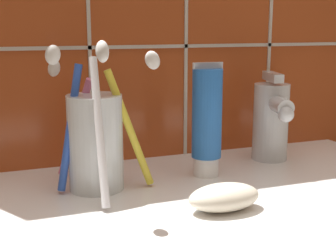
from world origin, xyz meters
TOP-DOWN VIEW (x-y plane):
  - sink_counter at (0.00, 0.00)cm, footprint 56.42×36.20cm
  - tile_wall_backsplash at (0.01, 18.34)cm, footprint 66.42×1.72cm
  - toothbrush_cup at (-14.49, 6.90)cm, footprint 13.43×17.11cm
  - toothpaste_tube at (-0.14, 6.99)cm, footprint 4.03×3.84cm
  - sink_faucet at (11.83, 10.25)cm, footprint 5.44×10.40cm
  - soap_bar at (-3.26, -4.47)cm, footprint 8.00×4.44cm

SIDE VIEW (x-z plane):
  - sink_counter at x=0.00cm, z-range 0.00..2.00cm
  - soap_bar at x=-3.26cm, z-range 2.00..4.87cm
  - sink_faucet at x=11.83cm, z-range 1.77..14.45cm
  - toothbrush_cup at x=-14.49cm, z-range -0.85..17.20cm
  - toothpaste_tube at x=-0.14cm, z-range 1.94..16.65cm
  - tile_wall_backsplash at x=0.01cm, z-range 0.01..48.12cm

